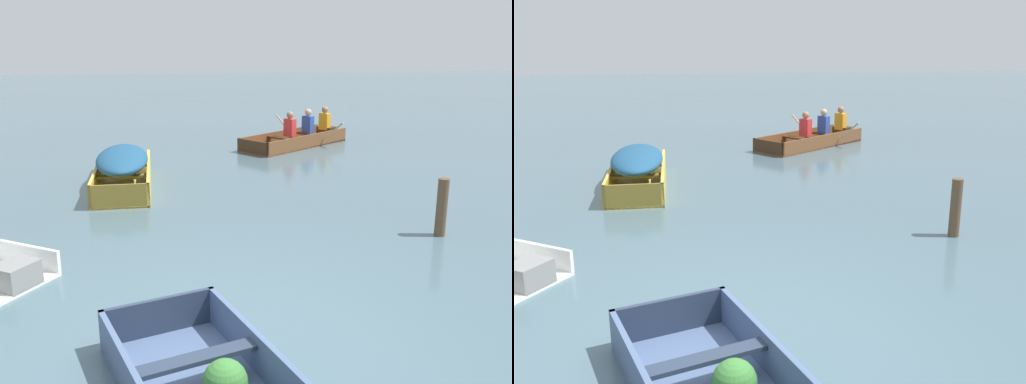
% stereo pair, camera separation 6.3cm
% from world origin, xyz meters
% --- Properties ---
extents(ground_plane, '(80.00, 80.00, 0.00)m').
position_xyz_m(ground_plane, '(0.00, 0.00, 0.00)').
color(ground_plane, '#47606B').
extents(skiff_yellow_mid_moored, '(1.08, 2.97, 0.72)m').
position_xyz_m(skiff_yellow_mid_moored, '(-1.29, 6.00, 0.42)').
color(skiff_yellow_mid_moored, '#E5BC47').
rests_on(skiff_yellow_mid_moored, ground).
extents(rowboat_wooden_brown_with_crew, '(3.09, 2.75, 0.91)m').
position_xyz_m(rowboat_wooden_brown_with_crew, '(2.92, 9.69, 0.21)').
color(rowboat_wooden_brown_with_crew, brown).
rests_on(rowboat_wooden_brown_with_crew, ground).
extents(mooring_post, '(0.15, 0.15, 0.83)m').
position_xyz_m(mooring_post, '(3.36, 2.56, 0.42)').
color(mooring_post, brown).
rests_on(mooring_post, ground).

